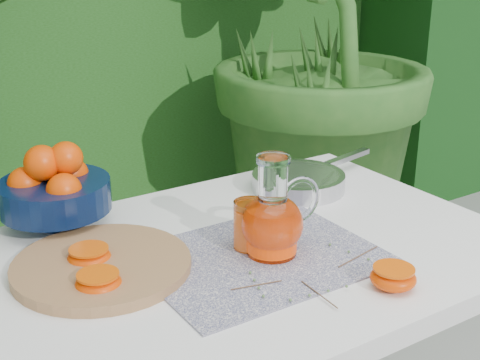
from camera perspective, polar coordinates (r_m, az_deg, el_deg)
potted_plant_right at (r=2.62m, az=5.09°, el=12.47°), size 2.42×2.42×1.89m
white_table at (r=1.29m, az=0.49°, el=-9.07°), size 1.00×0.70×0.75m
placemat at (r=1.22m, az=1.60°, el=-6.61°), size 0.42×0.33×0.00m
cutting_board at (r=1.20m, az=-11.70°, el=-7.17°), size 0.39×0.39×0.02m
fruit_bowl at (r=1.37m, az=-15.59°, el=-0.69°), size 0.23×0.23×0.17m
juice_pitcher at (r=1.20m, az=2.85°, el=-3.48°), size 0.16×0.12×0.19m
juice_tumbler at (r=1.23m, az=0.88°, el=-3.92°), size 0.07×0.07×0.09m
saute_pan at (r=1.53m, az=5.09°, el=-0.03°), size 0.39×0.25×0.04m
orange_halves at (r=1.14m, az=-4.11°, el=-7.86°), size 0.52×0.45×0.04m
thyme_sprigs at (r=1.15m, az=6.40°, el=-8.18°), size 0.31×0.18×0.01m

